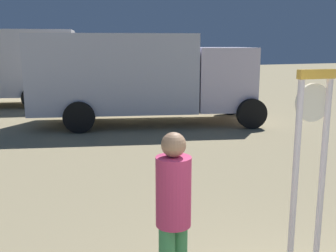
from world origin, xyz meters
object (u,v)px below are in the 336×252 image
person_near_clock (173,212)px  box_truck_far (3,65)px  standing_clock (311,148)px  box_truck_near (139,75)px

person_near_clock → box_truck_far: box_truck_far is taller
standing_clock → person_near_clock: (-1.70, -0.17, -0.41)m
box_truck_near → box_truck_far: (-4.02, 5.62, 0.10)m
person_near_clock → box_truck_near: 9.22m
person_near_clock → box_truck_far: bearing=96.3°
person_near_clock → box_truck_far: (-1.60, 14.50, 0.69)m
standing_clock → person_near_clock: standing_clock is taller
box_truck_far → standing_clock: bearing=-77.0°
standing_clock → box_truck_far: bearing=103.0°
standing_clock → box_truck_near: (0.72, 8.71, 0.18)m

